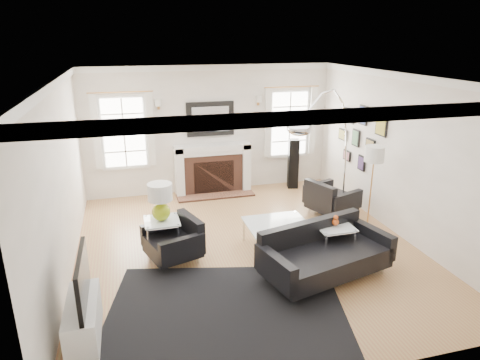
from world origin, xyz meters
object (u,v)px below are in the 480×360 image
object	(u,v)px
armchair_right	(330,199)
armchair_left	(176,241)
fireplace	(213,169)
coffee_table	(279,227)
sofa	(323,254)
arc_floor_lamp	(325,157)
gourd_lamp	(160,200)

from	to	relation	value
armchair_right	armchair_left	bearing A→B (deg)	-162.14
fireplace	coffee_table	distance (m)	3.04
sofa	arc_floor_lamp	distance (m)	1.80
arc_floor_lamp	gourd_lamp	bearing A→B (deg)	-178.99
armchair_right	gourd_lamp	size ratio (longest dim) A/B	1.77
coffee_table	arc_floor_lamp	world-z (taller)	arc_floor_lamp
armchair_right	fireplace	bearing A→B (deg)	136.36
sofa	armchair_left	size ratio (longest dim) A/B	2.03
sofa	gourd_lamp	bearing A→B (deg)	150.36
fireplace	coffee_table	world-z (taller)	fireplace
armchair_left	gourd_lamp	distance (m)	0.70
gourd_lamp	fireplace	bearing A→B (deg)	62.65
armchair_right	gourd_lamp	world-z (taller)	gourd_lamp
gourd_lamp	armchair_right	bearing A→B (deg)	13.27
fireplace	coffee_table	size ratio (longest dim) A/B	1.68
fireplace	gourd_lamp	bearing A→B (deg)	-117.35
coffee_table	gourd_lamp	xyz separation A→B (m)	(-1.85, 0.35, 0.54)
fireplace	gourd_lamp	xyz separation A→B (m)	(-1.37, -2.65, 0.41)
armchair_left	armchair_right	bearing A→B (deg)	17.86
fireplace	sofa	size ratio (longest dim) A/B	0.82
armchair_right	arc_floor_lamp	world-z (taller)	arc_floor_lamp
armchair_right	coffee_table	bearing A→B (deg)	-142.46
coffee_table	sofa	bearing A→B (deg)	-68.44
armchair_right	arc_floor_lamp	size ratio (longest dim) A/B	0.41
sofa	armchair_left	world-z (taller)	sofa
fireplace	arc_floor_lamp	size ratio (longest dim) A/B	0.64
armchair_left	sofa	bearing A→B (deg)	-26.87
armchair_left	armchair_right	size ratio (longest dim) A/B	0.95
armchair_right	gourd_lamp	distance (m)	3.47
sofa	arc_floor_lamp	bearing A→B (deg)	65.84
sofa	armchair_right	xyz separation A→B (m)	(1.11, 2.04, -0.01)
sofa	coffee_table	distance (m)	0.98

